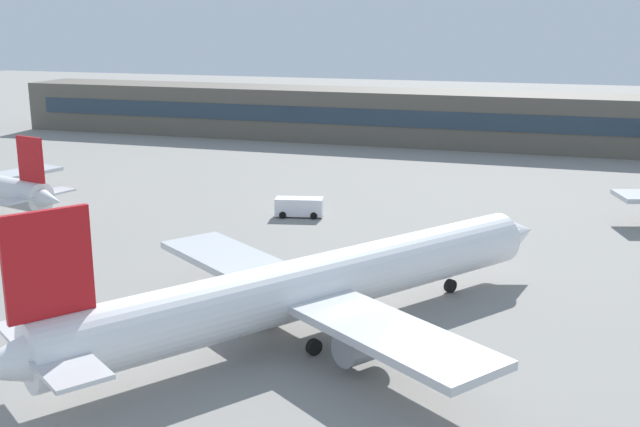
% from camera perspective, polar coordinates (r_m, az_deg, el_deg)
% --- Properties ---
extents(ground_plane, '(400.00, 400.00, 0.00)m').
position_cam_1_polar(ground_plane, '(74.84, -0.77, -2.16)').
color(ground_plane, gray).
extents(terminal_building, '(153.54, 12.13, 9.00)m').
position_cam_1_polar(terminal_building, '(134.65, 7.92, 7.04)').
color(terminal_building, '#5B564C').
rests_on(terminal_building, ground_plane).
extents(airplane_near, '(30.52, 39.95, 11.48)m').
position_cam_1_polar(airplane_near, '(52.85, -0.15, -5.28)').
color(airplane_near, white).
rests_on(airplane_near, ground_plane).
extents(service_van_white, '(5.51, 3.18, 2.08)m').
position_cam_1_polar(service_van_white, '(84.33, -1.56, 0.51)').
color(service_van_white, white).
rests_on(service_van_white, ground_plane).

